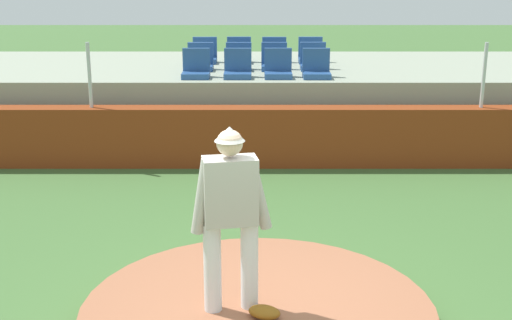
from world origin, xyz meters
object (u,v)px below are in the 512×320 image
(fielding_glove, at_px, (263,312))
(stadium_chair_11, at_px, (309,55))
(stadium_chair_2, at_px, (277,68))
(stadium_chair_4, at_px, (199,62))
(stadium_chair_9, at_px, (237,55))
(stadium_chair_7, at_px, (311,61))
(stadium_chair_6, at_px, (273,61))
(stadium_chair_1, at_px, (236,69))
(stadium_chair_3, at_px, (315,69))
(stadium_chair_8, at_px, (203,55))
(pitcher, at_px, (229,206))
(stadium_chair_5, at_px, (237,61))
(stadium_chair_10, at_px, (273,55))
(stadium_chair_0, at_px, (194,69))

(fielding_glove, height_order, stadium_chair_11, stadium_chair_11)
(stadium_chair_2, distance_m, stadium_chair_4, 1.66)
(stadium_chair_2, distance_m, stadium_chair_9, 1.93)
(stadium_chair_7, distance_m, stadium_chair_9, 1.68)
(stadium_chair_4, xyz_separation_m, stadium_chair_6, (1.39, 0.02, 0.00))
(stadium_chair_1, distance_m, stadium_chair_4, 1.12)
(stadium_chair_3, distance_m, stadium_chair_7, 0.90)
(stadium_chair_8, bearing_deg, pitcher, 95.66)
(stadium_chair_3, bearing_deg, stadium_chair_9, -52.03)
(stadium_chair_3, relative_size, stadium_chair_5, 1.00)
(stadium_chair_5, distance_m, stadium_chair_7, 1.40)
(stadium_chair_9, bearing_deg, stadium_chair_3, 127.97)
(stadium_chair_6, relative_size, stadium_chair_11, 1.00)
(stadium_chair_10, height_order, stadium_chair_11, same)
(stadium_chair_6, bearing_deg, stadium_chair_10, -91.54)
(pitcher, distance_m, stadium_chair_10, 8.08)
(stadium_chair_10, bearing_deg, stadium_chair_6, 88.46)
(fielding_glove, xyz_separation_m, stadium_chair_0, (-1.13, 6.47, 1.21))
(pitcher, distance_m, stadium_chair_9, 8.09)
(stadium_chair_8, bearing_deg, stadium_chair_3, 139.71)
(stadium_chair_7, bearing_deg, stadium_chair_10, -50.88)
(stadium_chair_10, bearing_deg, stadium_chair_8, -0.13)
(fielding_glove, height_order, stadium_chair_5, stadium_chair_5)
(pitcher, xyz_separation_m, stadium_chair_8, (-0.80, 8.05, 0.26))
(stadium_chair_0, bearing_deg, pitcher, 97.47)
(stadium_chair_4, bearing_deg, stadium_chair_8, -91.03)
(stadium_chair_9, bearing_deg, stadium_chair_0, 68.35)
(stadium_chair_2, height_order, stadium_chair_6, same)
(stadium_chair_9, distance_m, stadium_chair_11, 1.44)
(stadium_chair_1, distance_m, stadium_chair_6, 1.09)
(stadium_chair_4, height_order, stadium_chair_11, same)
(stadium_chair_5, relative_size, stadium_chair_10, 1.00)
(stadium_chair_2, bearing_deg, stadium_chair_0, 0.40)
(stadium_chair_11, bearing_deg, stadium_chair_4, 23.56)
(stadium_chair_10, bearing_deg, fielding_glove, 87.98)
(pitcher, distance_m, fielding_glove, 1.02)
(stadium_chair_3, xyz_separation_m, stadium_chair_9, (-1.40, 1.80, 0.00))
(stadium_chair_5, height_order, stadium_chair_8, same)
(stadium_chair_3, height_order, stadium_chair_7, same)
(fielding_glove, bearing_deg, stadium_chair_8, 118.59)
(stadium_chair_6, distance_m, stadium_chair_8, 1.64)
(pitcher, distance_m, stadium_chair_3, 6.42)
(stadium_chair_0, distance_m, stadium_chair_8, 1.77)
(stadium_chair_0, height_order, stadium_chair_3, same)
(stadium_chair_8, bearing_deg, stadium_chair_0, 89.13)
(stadium_chair_11, bearing_deg, stadium_chair_8, 0.47)
(stadium_chair_3, bearing_deg, fielding_glove, 81.33)
(fielding_glove, relative_size, stadium_chair_9, 0.60)
(stadium_chair_6, bearing_deg, stadium_chair_5, 0.76)
(stadium_chair_0, bearing_deg, fielding_glove, 99.91)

